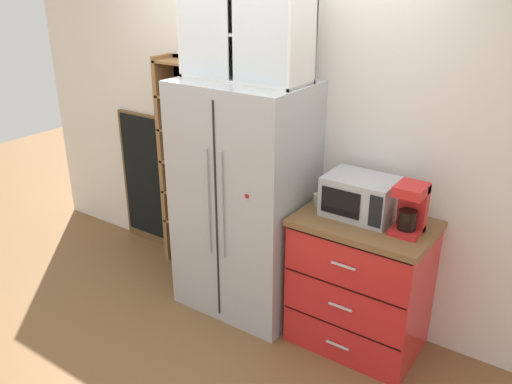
{
  "coord_description": "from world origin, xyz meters",
  "views": [
    {
      "loc": [
        2.06,
        -2.8,
        2.39
      ],
      "look_at": [
        0.1,
        0.03,
        0.94
      ],
      "focal_mm": 37.26,
      "sensor_mm": 36.0,
      "label": 1
    }
  ],
  "objects_px": {
    "microwave": "(360,196)",
    "mug_charcoal": "(364,216)",
    "refrigerator": "(245,200)",
    "bottle_cobalt": "(368,204)",
    "coffee_maker": "(411,208)",
    "chalkboard_menu": "(148,180)",
    "mug_sage": "(319,200)"
  },
  "relations": [
    {
      "from": "refrigerator",
      "to": "coffee_maker",
      "type": "xyz_separation_m",
      "value": [
        1.18,
        0.05,
        0.23
      ]
    },
    {
      "from": "coffee_maker",
      "to": "bottle_cobalt",
      "type": "xyz_separation_m",
      "value": [
        -0.27,
        0.01,
        -0.05
      ]
    },
    {
      "from": "coffee_maker",
      "to": "chalkboard_menu",
      "type": "relative_size",
      "value": 0.25
    },
    {
      "from": "bottle_cobalt",
      "to": "chalkboard_menu",
      "type": "distance_m",
      "value": 2.27
    },
    {
      "from": "refrigerator",
      "to": "microwave",
      "type": "relative_size",
      "value": 3.89
    },
    {
      "from": "coffee_maker",
      "to": "mug_sage",
      "type": "bearing_deg",
      "value": 177.81
    },
    {
      "from": "coffee_maker",
      "to": "bottle_cobalt",
      "type": "bearing_deg",
      "value": 178.14
    },
    {
      "from": "mug_sage",
      "to": "bottle_cobalt",
      "type": "bearing_deg",
      "value": -2.45
    },
    {
      "from": "mug_charcoal",
      "to": "bottle_cobalt",
      "type": "height_order",
      "value": "bottle_cobalt"
    },
    {
      "from": "mug_sage",
      "to": "bottle_cobalt",
      "type": "relative_size",
      "value": 0.43
    },
    {
      "from": "microwave",
      "to": "coffee_maker",
      "type": "bearing_deg",
      "value": -7.05
    },
    {
      "from": "microwave",
      "to": "refrigerator",
      "type": "bearing_deg",
      "value": -173.87
    },
    {
      "from": "microwave",
      "to": "bottle_cobalt",
      "type": "xyz_separation_m",
      "value": [
        0.07,
        -0.03,
        -0.02
      ]
    },
    {
      "from": "refrigerator",
      "to": "bottle_cobalt",
      "type": "relative_size",
      "value": 6.92
    },
    {
      "from": "mug_sage",
      "to": "bottle_cobalt",
      "type": "distance_m",
      "value": 0.36
    },
    {
      "from": "coffee_maker",
      "to": "mug_sage",
      "type": "distance_m",
      "value": 0.63
    },
    {
      "from": "refrigerator",
      "to": "mug_sage",
      "type": "relative_size",
      "value": 16.21
    },
    {
      "from": "refrigerator",
      "to": "mug_sage",
      "type": "xyz_separation_m",
      "value": [
        0.56,
        0.07,
        0.12
      ]
    },
    {
      "from": "microwave",
      "to": "chalkboard_menu",
      "type": "height_order",
      "value": "chalkboard_menu"
    },
    {
      "from": "bottle_cobalt",
      "to": "chalkboard_menu",
      "type": "xyz_separation_m",
      "value": [
        -2.22,
        0.24,
        -0.41
      ]
    },
    {
      "from": "mug_charcoal",
      "to": "mug_sage",
      "type": "bearing_deg",
      "value": 168.54
    },
    {
      "from": "mug_sage",
      "to": "mug_charcoal",
      "type": "distance_m",
      "value": 0.36
    },
    {
      "from": "refrigerator",
      "to": "chalkboard_menu",
      "type": "bearing_deg",
      "value": 167.14
    },
    {
      "from": "mug_sage",
      "to": "chalkboard_menu",
      "type": "relative_size",
      "value": 0.09
    },
    {
      "from": "refrigerator",
      "to": "coffee_maker",
      "type": "bearing_deg",
      "value": 2.35
    },
    {
      "from": "refrigerator",
      "to": "mug_charcoal",
      "type": "distance_m",
      "value": 0.92
    },
    {
      "from": "mug_charcoal",
      "to": "bottle_cobalt",
      "type": "xyz_separation_m",
      "value": [
        -0.0,
        0.06,
        0.06
      ]
    },
    {
      "from": "mug_sage",
      "to": "mug_charcoal",
      "type": "bearing_deg",
      "value": -11.46
    },
    {
      "from": "bottle_cobalt",
      "to": "mug_sage",
      "type": "bearing_deg",
      "value": 177.55
    },
    {
      "from": "microwave",
      "to": "chalkboard_menu",
      "type": "relative_size",
      "value": 0.36
    },
    {
      "from": "microwave",
      "to": "mug_charcoal",
      "type": "height_order",
      "value": "microwave"
    },
    {
      "from": "coffee_maker",
      "to": "mug_sage",
      "type": "relative_size",
      "value": 2.93
    }
  ]
}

